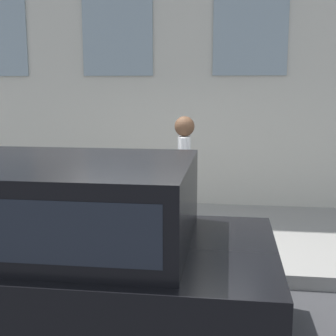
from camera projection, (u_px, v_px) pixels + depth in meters
ground_plane at (155, 283)px, 5.59m from camera, size 80.00×80.00×0.00m
sidewalk at (171, 234)px, 7.12m from camera, size 3.16×60.00×0.17m
fire_hydrant at (151, 218)px, 6.14m from camera, size 0.28×0.41×0.83m
person at (184, 166)px, 6.51m from camera, size 0.42×0.28×1.73m
parked_truck_black_near at (28, 239)px, 4.23m from camera, size 1.96×4.55×1.68m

